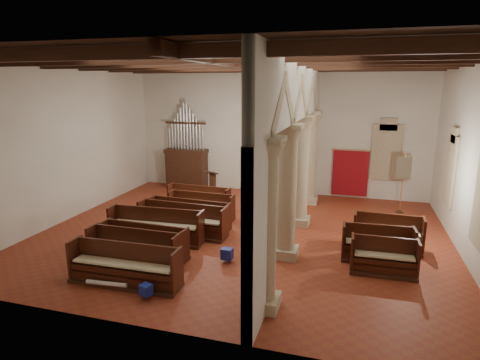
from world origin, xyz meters
name	(u,v)px	position (x,y,z in m)	size (l,w,h in m)	color
floor	(242,234)	(0.00, 0.00, 0.00)	(14.00, 14.00, 0.00)	maroon
ceiling	(242,57)	(0.00, 0.00, 6.00)	(14.00, 14.00, 0.00)	black
wall_back	(277,131)	(0.00, 6.00, 3.00)	(14.00, 0.02, 6.00)	silver
wall_front	(159,197)	(0.00, -6.00, 3.00)	(14.00, 0.02, 6.00)	silver
wall_left	(68,142)	(-7.00, 0.00, 3.00)	(0.02, 12.00, 6.00)	silver
wall_right	(474,161)	(7.00, 0.00, 3.00)	(0.02, 12.00, 6.00)	silver
ceiling_beams	(242,63)	(0.00, 0.00, 5.82)	(13.80, 11.80, 0.30)	#3C2013
arcade	(296,135)	(1.80, 0.00, 3.56)	(0.90, 11.90, 6.00)	tan
window_right_b	(452,170)	(6.98, 2.50, 2.20)	(0.03, 1.00, 2.20)	#347562
window_back	(386,152)	(5.00, 5.98, 2.20)	(1.00, 0.03, 2.20)	#347562
pipe_organ	(187,161)	(-4.50, 5.50, 1.37)	(2.10, 0.85, 4.40)	#3C2013
lectern	(213,186)	(-2.66, 4.27, 0.53)	(0.61, 0.64, 1.27)	#3D2A13
dossal_curtain	(350,173)	(3.50, 5.92, 1.17)	(1.80, 0.07, 2.17)	maroon
processional_banner	(401,193)	(5.58, 4.13, 0.82)	(0.58, 0.74, 2.53)	#3C2013
hymnal_box_a	(146,290)	(-1.07, -4.91, 0.24)	(0.28, 0.23, 0.28)	navy
hymnal_box_b	(227,254)	(0.20, -2.35, 0.26)	(0.33, 0.27, 0.33)	#16219C
hymnal_box_c	(186,237)	(-1.53, -1.44, 0.26)	(0.31, 0.25, 0.31)	navy
tube_heater_a	(106,283)	(-2.29, -4.77, 0.16)	(0.11, 0.11, 1.12)	white
tube_heater_b	(135,278)	(-1.74, -4.29, 0.16)	(0.09, 0.09, 0.86)	silver
nave_pew_0	(125,271)	(-1.96, -4.40, 0.37)	(3.07, 0.80, 1.12)	#3C2013
nave_pew_1	(134,254)	(-2.34, -3.30, 0.35)	(2.83, 0.73, 1.07)	#3C2013
nave_pew_2	(144,246)	(-2.36, -2.70, 0.34)	(2.83, 0.78, 1.02)	#3C2013
nave_pew_3	(156,231)	(-2.58, -1.50, 0.38)	(3.26, 0.93, 1.14)	#3C2013
nave_pew_4	(182,225)	(-1.99, -0.68, 0.37)	(3.25, 0.89, 1.12)	#3C2013
nave_pew_5	(189,218)	(-2.10, 0.18, 0.33)	(3.20, 0.88, 1.01)	#3C2013
nave_pew_6	(201,210)	(-2.03, 1.22, 0.33)	(2.67, 0.74, 1.01)	#3C2013
nave_pew_7	(199,202)	(-2.55, 2.24, 0.33)	(2.75, 0.82, 1.00)	#3C2013
aisle_pew_0	(383,262)	(4.62, -1.85, 0.35)	(1.80, 0.72, 1.03)	#3C2013
aisle_pew_1	(377,249)	(4.48, -1.03, 0.37)	(2.10, 0.82, 1.09)	#3C2013
aisle_pew_2	(387,238)	(4.83, -0.05, 0.39)	(2.14, 0.83, 1.15)	#3C2013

